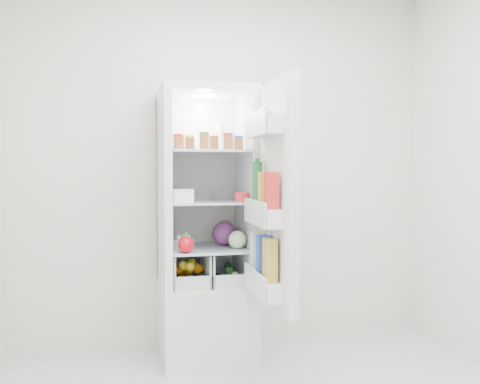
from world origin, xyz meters
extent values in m
cube|color=silver|center=(0.00, 1.50, 1.30)|extent=(3.00, 0.02, 2.60)
cube|color=silver|center=(-0.20, 1.21, 0.25)|extent=(0.60, 0.60, 0.50)
cube|color=silver|center=(-0.20, 1.21, 1.77)|extent=(0.60, 0.60, 0.05)
cube|color=silver|center=(-0.20, 1.49, 1.12)|extent=(0.60, 0.05, 1.25)
cube|color=silver|center=(-0.47, 1.21, 1.12)|extent=(0.05, 0.60, 1.25)
cube|color=silver|center=(0.07, 1.21, 1.12)|extent=(0.05, 0.60, 1.25)
cube|color=white|center=(-0.20, 1.46, 1.12)|extent=(0.50, 0.01, 1.25)
sphere|color=white|center=(-0.20, 1.42, 1.71)|extent=(0.05, 0.05, 0.05)
cube|color=silver|center=(-0.20, 1.19, 0.74)|extent=(0.49, 0.53, 0.01)
cube|color=silver|center=(-0.20, 1.19, 1.05)|extent=(0.49, 0.53, 0.02)
cube|color=silver|center=(-0.20, 1.19, 1.38)|extent=(0.49, 0.53, 0.02)
cylinder|color=#B21919|center=(-0.40, 1.05, 1.43)|extent=(0.06, 0.06, 0.08)
cylinder|color=gold|center=(-0.32, 1.10, 1.43)|extent=(0.06, 0.06, 0.08)
cylinder|color=#267226|center=(-0.24, 1.02, 1.43)|extent=(0.06, 0.06, 0.08)
cylinder|color=brown|center=(-0.16, 1.12, 1.43)|extent=(0.06, 0.06, 0.08)
cylinder|color=#B21919|center=(-0.08, 1.05, 1.43)|extent=(0.06, 0.06, 0.08)
cylinder|color=#194C8C|center=(0.00, 1.10, 1.43)|extent=(0.06, 0.06, 0.08)
cylinder|color=#BF8C19|center=(-0.36, 1.28, 1.43)|extent=(0.06, 0.06, 0.08)
cylinder|color=silver|center=(-0.07, 1.35, 1.48)|extent=(0.07, 0.07, 0.19)
cube|color=white|center=(-0.37, 1.08, 1.10)|extent=(0.13, 0.13, 0.08)
cylinder|color=red|center=(-0.01, 0.99, 1.09)|extent=(0.12, 0.12, 0.06)
cube|color=white|center=(-0.24, 1.37, 1.08)|extent=(0.19, 0.17, 0.04)
sphere|color=#5C205E|center=(-0.07, 1.24, 0.83)|extent=(0.16, 0.16, 0.16)
sphere|color=red|center=(-0.36, 0.97, 0.80)|extent=(0.10, 0.10, 0.10)
cylinder|color=#98C6E3|center=(-0.36, 1.11, 0.78)|extent=(0.17, 0.17, 0.07)
sphere|color=beige|center=(-0.02, 1.08, 0.81)|extent=(0.12, 0.12, 0.12)
sphere|color=orange|center=(-0.39, 1.06, 0.55)|extent=(0.07, 0.07, 0.07)
sphere|color=orange|center=(-0.32, 1.06, 0.55)|extent=(0.07, 0.07, 0.07)
sphere|color=orange|center=(-0.26, 1.06, 0.55)|extent=(0.07, 0.07, 0.07)
sphere|color=orange|center=(-0.39, 1.19, 0.61)|extent=(0.07, 0.07, 0.07)
sphere|color=orange|center=(-0.32, 1.19, 0.61)|extent=(0.07, 0.07, 0.07)
sphere|color=orange|center=(-0.26, 1.19, 0.61)|extent=(0.07, 0.07, 0.07)
sphere|color=orange|center=(-0.35, 1.31, 0.55)|extent=(0.07, 0.07, 0.07)
sphere|color=yellow|center=(-0.36, 1.12, 0.64)|extent=(0.06, 0.06, 0.06)
sphere|color=yellow|center=(-0.29, 1.24, 0.64)|extent=(0.06, 0.06, 0.06)
sphere|color=yellow|center=(-0.32, 1.08, 0.64)|extent=(0.06, 0.06, 0.06)
cylinder|color=#1E511B|center=(-0.12, 1.19, 0.54)|extent=(0.09, 0.21, 0.05)
cylinder|color=#1E511B|center=(-0.04, 1.24, 0.59)|extent=(0.08, 0.21, 0.05)
sphere|color=white|center=(-0.08, 1.06, 0.54)|extent=(0.05, 0.05, 0.05)
sphere|color=white|center=(-0.03, 1.08, 0.57)|extent=(0.05, 0.05, 0.05)
cube|color=silver|center=(0.12, 0.61, 1.12)|extent=(0.08, 0.60, 1.30)
cube|color=white|center=(0.09, 0.61, 1.12)|extent=(0.03, 0.56, 1.26)
cube|color=white|center=(0.04, 0.61, 1.50)|extent=(0.12, 0.50, 0.10)
cube|color=white|center=(0.04, 0.61, 1.00)|extent=(0.12, 0.50, 0.10)
cube|color=white|center=(0.04, 0.61, 0.60)|extent=(0.12, 0.50, 0.10)
sphere|color=#8D6340|center=(0.03, 0.49, 1.56)|extent=(0.05, 0.05, 0.05)
sphere|color=#8D6340|center=(0.03, 0.57, 1.56)|extent=(0.05, 0.05, 0.05)
sphere|color=#8D6340|center=(0.03, 0.65, 1.56)|extent=(0.05, 0.05, 0.05)
sphere|color=#8D6340|center=(0.03, 0.73, 1.56)|extent=(0.05, 0.05, 0.05)
cylinder|color=#1A5D2E|center=(0.04, 0.76, 1.18)|extent=(0.06, 0.06, 0.26)
cube|color=gold|center=(0.03, 0.58, 1.15)|extent=(0.07, 0.07, 0.20)
cube|color=red|center=(0.03, 0.43, 1.15)|extent=(0.07, 0.07, 0.20)
cube|color=white|center=(0.04, 0.76, 0.77)|extent=(0.07, 0.07, 0.24)
cube|color=blue|center=(0.03, 0.61, 0.77)|extent=(0.07, 0.07, 0.24)
cube|color=gold|center=(0.03, 0.46, 0.77)|extent=(0.07, 0.07, 0.24)
camera|label=1|loc=(-0.79, -2.30, 1.26)|focal=40.00mm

